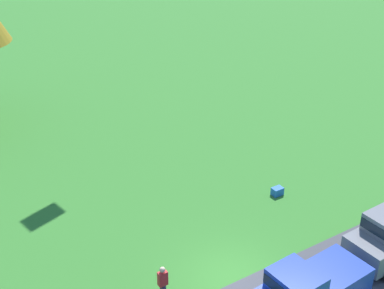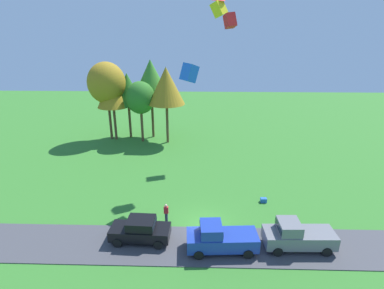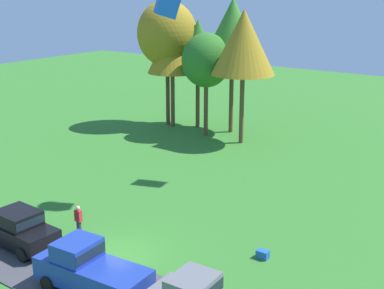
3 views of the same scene
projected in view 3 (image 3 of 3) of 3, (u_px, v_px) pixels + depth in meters
ground_plane at (119, 256)px, 25.16m from camera, size 120.00×120.00×0.00m
pavement_strip at (79, 278)px, 23.21m from camera, size 36.00×4.40×0.06m
car_sedan_near_entrance at (18, 227)px, 25.82m from camera, size 4.47×2.10×1.84m
car_pickup_far_end at (89, 268)px, 21.91m from camera, size 5.10×2.28×2.14m
person_beside_suv at (79, 221)px, 26.83m from camera, size 0.36×0.24×1.71m
tree_far_left at (167, 34)px, 46.74m from camera, size 5.25×5.25×11.09m
tree_left_of_center at (172, 48)px, 46.46m from camera, size 4.39×4.39×9.27m
tree_lone_near at (198, 46)px, 46.30m from camera, size 4.48×4.48×9.46m
tree_right_of_center at (206, 61)px, 43.86m from camera, size 4.08×4.08×8.60m
tree_center_back at (233, 31)px, 44.14m from camera, size 5.37×5.37×11.33m
tree_far_right at (243, 43)px, 41.09m from camera, size 5.00×5.00×10.57m
cooler_box at (263, 254)px, 24.94m from camera, size 0.56×0.40×0.40m
kite_box_low_drifter at (168, 2)px, 27.05m from camera, size 1.79×1.68×1.77m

